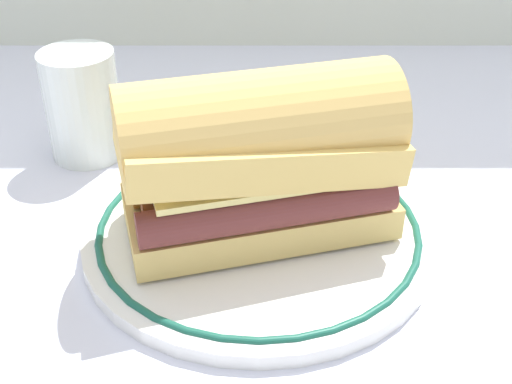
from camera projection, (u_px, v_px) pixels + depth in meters
name	position (u px, v px, depth m)	size (l,w,h in m)	color
ground_plane	(265.00, 231.00, 0.56)	(1.50, 1.50, 0.00)	silver
plate	(256.00, 231.00, 0.54)	(0.28, 0.28, 0.01)	white
sausage_sandwich	(256.00, 155.00, 0.51)	(0.22, 0.15, 0.13)	#DBB965
drinking_glass	(81.00, 112.00, 0.64)	(0.07, 0.07, 0.10)	silver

